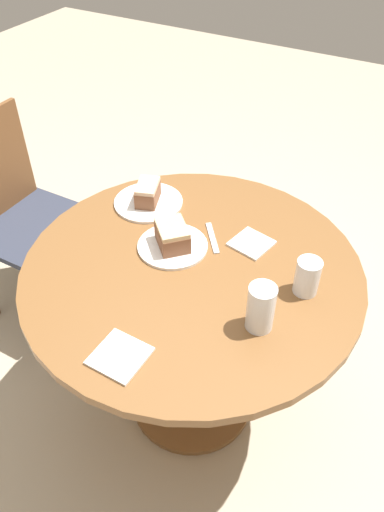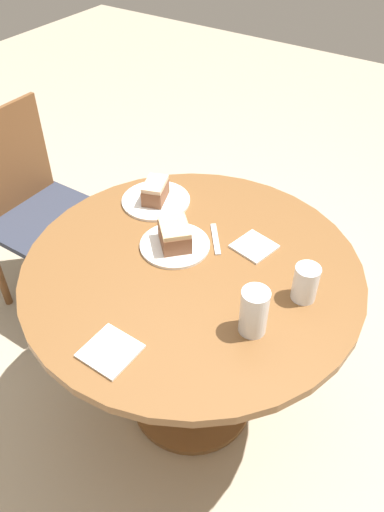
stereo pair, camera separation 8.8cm
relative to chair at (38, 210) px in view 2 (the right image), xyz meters
name	(u,v)px [view 2 (the right image)]	position (x,y,z in m)	size (l,w,h in m)	color
ground_plane	(192,399)	(-0.16, -0.91, -0.48)	(8.00, 8.00, 0.00)	tan
table	(192,302)	(-0.16, -0.91, 0.09)	(1.05, 1.05, 0.74)	brown
chair	(38,210)	(0.00, 0.00, 0.00)	(0.45, 0.44, 0.90)	brown
plate_near	(175,245)	(-0.11, -0.81, 0.26)	(0.22, 0.22, 0.01)	white
plate_far	(156,200)	(0.05, -0.62, 0.26)	(0.24, 0.24, 0.01)	white
cake_slice_near	(175,235)	(-0.11, -0.81, 0.30)	(0.15, 0.15, 0.08)	brown
cake_slice_far	(155,191)	(0.05, -0.62, 0.30)	(0.13, 0.11, 0.07)	brown
glass_lemonade	(305,284)	(-0.09, -1.25, 0.31)	(0.07, 0.07, 0.11)	silver
glass_water	(254,313)	(-0.28, -1.18, 0.32)	(0.08, 0.08, 0.14)	silver
napkin_stack	(110,351)	(-0.55, -0.92, 0.26)	(0.13, 0.13, 0.01)	silver
fork	(216,239)	(-0.01, -0.90, 0.26)	(0.13, 0.11, 0.00)	silver
napkin_side	(254,246)	(0.02, -1.03, 0.26)	(0.14, 0.14, 0.01)	silver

